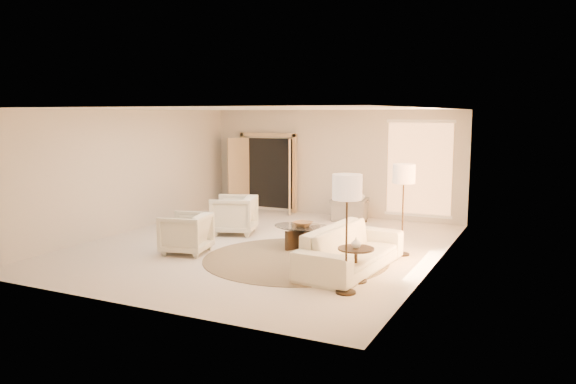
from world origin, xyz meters
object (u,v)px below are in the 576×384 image
at_px(end_vase, 356,243).
at_px(accent_chair, 349,206).
at_px(floor_lamp_near, 404,178).
at_px(bowl, 303,224).
at_px(side_table, 360,209).
at_px(sofa, 351,249).
at_px(coffee_table, 303,234).
at_px(side_vase, 360,196).
at_px(end_table, 356,259).
at_px(armchair_left, 234,213).
at_px(floor_lamp_far, 347,193).
at_px(armchair_right, 186,231).

bearing_deg(end_vase, accent_chair, 110.67).
relative_size(floor_lamp_near, bowl, 4.65).
height_order(side_table, floor_lamp_near, floor_lamp_near).
height_order(sofa, side_table, sofa).
relative_size(accent_chair, coffee_table, 0.60).
bearing_deg(floor_lamp_near, sofa, -111.45).
distance_m(sofa, side_vase, 4.45).
relative_size(end_table, end_vase, 3.37).
bearing_deg(bowl, armchair_left, 163.88).
relative_size(accent_chair, floor_lamp_far, 0.48).
distance_m(sofa, armchair_left, 3.78).
bearing_deg(armchair_right, accent_chair, 147.44).
bearing_deg(coffee_table, armchair_left, 163.88).
xyz_separation_m(end_table, bowl, (-1.72, 1.74, 0.11)).
bearing_deg(side_vase, coffee_table, -92.91).
relative_size(bowl, end_vase, 2.16).
xyz_separation_m(coffee_table, floor_lamp_near, (1.97, 0.29, 1.22)).
bearing_deg(end_vase, side_table, 107.70).
height_order(coffee_table, bowl, bowl).
xyz_separation_m(armchair_right, side_vase, (2.03, 4.55, 0.23)).
relative_size(armchair_right, end_vase, 4.94).
bearing_deg(end_table, accent_chair, 110.67).
height_order(end_table, end_vase, end_vase).
bearing_deg(end_vase, sofa, 115.19).
bearing_deg(end_table, coffee_table, 134.80).
distance_m(end_table, floor_lamp_far, 1.33).
bearing_deg(armchair_left, armchair_right, -15.24).
relative_size(armchair_right, coffee_table, 0.59).
distance_m(floor_lamp_far, side_vase, 5.85).
bearing_deg(side_vase, side_table, 0.00).
distance_m(coffee_table, end_table, 2.45).
xyz_separation_m(armchair_right, floor_lamp_far, (3.66, -0.99, 1.11)).
bearing_deg(armchair_right, sofa, 83.58).
relative_size(armchair_right, accent_chair, 0.99).
height_order(bowl, side_vase, side_vase).
relative_size(sofa, armchair_right, 2.96).
xyz_separation_m(side_table, bowl, (-0.16, -3.16, 0.16)).
relative_size(coffee_table, floor_lamp_near, 0.83).
bearing_deg(sofa, coffee_table, 57.50).
distance_m(end_table, end_vase, 0.26).
xyz_separation_m(sofa, armchair_left, (-3.39, 1.67, 0.10)).
xyz_separation_m(bowl, end_vase, (1.72, -1.74, 0.15)).
relative_size(end_table, bowl, 1.56).
bearing_deg(side_table, armchair_right, -114.06).
bearing_deg(armchair_left, side_vase, 122.48).
distance_m(end_vase, side_vase, 5.14).
distance_m(floor_lamp_far, end_vase, 1.11).
bearing_deg(sofa, floor_lamp_far, -158.99).
relative_size(armchair_right, bowl, 2.29).
bearing_deg(accent_chair, coffee_table, 84.91).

